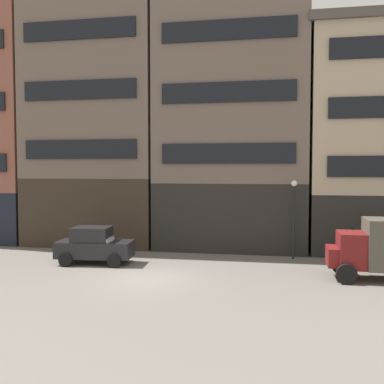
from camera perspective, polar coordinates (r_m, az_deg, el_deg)
ground_plane at (r=19.85m, az=-5.52°, el=-10.85°), size 120.00×120.00×0.00m
building_center_left at (r=30.10m, az=-11.54°, el=11.40°), size 8.59×6.45×18.22m
building_center_right at (r=28.02m, az=5.18°, el=11.42°), size 9.17×6.45×17.59m
sedan_dark at (r=23.18m, az=-12.19°, el=-6.57°), size 3.83×2.12×1.83m
pedestrian_officer at (r=23.98m, az=19.50°, el=-6.19°), size 0.50×0.50×1.79m
streetlamp_curbside at (r=24.16m, az=12.68°, el=-1.98°), size 0.32×0.32×4.12m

